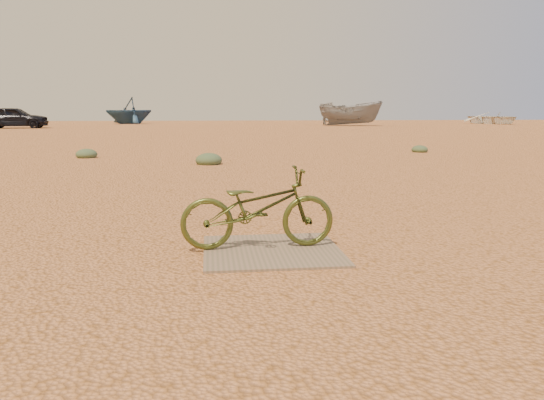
{
  "coord_description": "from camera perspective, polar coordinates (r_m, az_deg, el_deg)",
  "views": [
    {
      "loc": [
        -0.81,
        -4.5,
        1.37
      ],
      "look_at": [
        -0.22,
        0.47,
        0.51
      ],
      "focal_mm": 35.0,
      "sensor_mm": 36.0,
      "label": 1
    }
  ],
  "objects": [
    {
      "name": "kale_a",
      "position": [
        13.45,
        -6.81,
        3.85
      ],
      "size": [
        0.67,
        0.67,
        0.37
      ],
      "primitive_type": "ellipsoid",
      "color": "#4A5F41",
      "rests_on": "ground"
    },
    {
      "name": "boat_far_right",
      "position": [
        53.93,
        22.74,
        8.15
      ],
      "size": [
        5.07,
        6.16,
        1.11
      ],
      "primitive_type": "imported",
      "rotation": [
        0.0,
        0.0,
        0.26
      ],
      "color": "silver",
      "rests_on": "ground"
    },
    {
      "name": "boat_mid_right",
      "position": [
        45.03,
        8.41,
        9.21
      ],
      "size": [
        5.6,
        3.74,
        2.03
      ],
      "primitive_type": "imported",
      "rotation": [
        0.0,
        0.0,
        1.2
      ],
      "color": "gray",
      "rests_on": "ground"
    },
    {
      "name": "plywood_board",
      "position": [
        5.18,
        0.0,
        -5.45
      ],
      "size": [
        1.32,
        1.27,
        0.02
      ],
      "primitive_type": "cube",
      "color": "#7E6753",
      "rests_on": "ground"
    },
    {
      "name": "kale_b",
      "position": [
        17.79,
        15.59,
        4.99
      ],
      "size": [
        0.52,
        0.52,
        0.28
      ],
      "primitive_type": "ellipsoid",
      "color": "#4A5F41",
      "rests_on": "ground"
    },
    {
      "name": "boat_far_left",
      "position": [
        51.89,
        -15.11,
        9.29
      ],
      "size": [
        6.22,
        6.11,
        2.48
      ],
      "primitive_type": "imported",
      "rotation": [
        0.0,
        0.0,
        -0.91
      ],
      "color": "navy",
      "rests_on": "ground"
    },
    {
      "name": "bicycle",
      "position": [
        5.17,
        -1.53,
        -0.87
      ],
      "size": [
        1.53,
        0.59,
        0.79
      ],
      "primitive_type": "imported",
      "rotation": [
        0.0,
        0.0,
        1.61
      ],
      "color": "#434D1E",
      "rests_on": "plywood_board"
    },
    {
      "name": "car",
      "position": [
        42.97,
        -25.95,
        8.0
      ],
      "size": [
        4.63,
        2.07,
        1.54
      ],
      "primitive_type": "imported",
      "rotation": [
        0.0,
        0.0,
        1.63
      ],
      "color": "black",
      "rests_on": "ground"
    },
    {
      "name": "ground",
      "position": [
        4.77,
        3.27,
        -6.95
      ],
      "size": [
        120.0,
        120.0,
        0.0
      ],
      "primitive_type": "plane",
      "color": "#DC8D59",
      "rests_on": "ground"
    },
    {
      "name": "kale_c",
      "position": [
        16.08,
        -19.31,
        4.33
      ],
      "size": [
        0.6,
        0.6,
        0.33
      ],
      "primitive_type": "ellipsoid",
      "color": "#4A5F41",
      "rests_on": "ground"
    }
  ]
}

